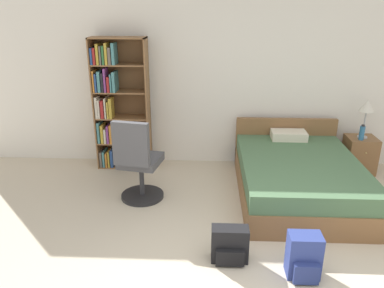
# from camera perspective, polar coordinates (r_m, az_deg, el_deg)

# --- Properties ---
(wall_back) EXTENTS (9.00, 0.06, 2.60)m
(wall_back) POSITION_cam_1_polar(r_m,az_deg,el_deg) (5.72, 8.13, 9.54)
(wall_back) COLOR white
(wall_back) RESTS_ON ground_plane
(bookshelf) EXTENTS (0.80, 0.33, 1.95)m
(bookshelf) POSITION_cam_1_polar(r_m,az_deg,el_deg) (5.67, -11.70, 6.28)
(bookshelf) COLOR brown
(bookshelf) RESTS_ON ground_plane
(bed) EXTENTS (1.50, 2.07, 0.77)m
(bed) POSITION_cam_1_polar(r_m,az_deg,el_deg) (5.10, 15.75, -4.65)
(bed) COLOR brown
(bed) RESTS_ON ground_plane
(office_chair) EXTENTS (0.56, 0.64, 1.11)m
(office_chair) POSITION_cam_1_polar(r_m,az_deg,el_deg) (4.70, -8.22, -3.02)
(office_chair) COLOR #232326
(office_chair) RESTS_ON ground_plane
(nightstand) EXTENTS (0.42, 0.41, 0.54)m
(nightstand) POSITION_cam_1_polar(r_m,az_deg,el_deg) (6.11, 24.15, -1.47)
(nightstand) COLOR brown
(nightstand) RESTS_ON ground_plane
(table_lamp) EXTENTS (0.20, 0.20, 0.56)m
(table_lamp) POSITION_cam_1_polar(r_m,az_deg,el_deg) (5.89, 25.11, 4.95)
(table_lamp) COLOR #B2B2B7
(table_lamp) RESTS_ON nightstand
(water_bottle) EXTENTS (0.07, 0.07, 0.23)m
(water_bottle) POSITION_cam_1_polar(r_m,az_deg,el_deg) (5.88, 24.47, 1.58)
(water_bottle) COLOR teal
(water_bottle) RESTS_ON nightstand
(backpack_blue) EXTENTS (0.30, 0.27, 0.43)m
(backpack_blue) POSITION_cam_1_polar(r_m,az_deg,el_deg) (3.71, 16.69, -16.17)
(backpack_blue) COLOR navy
(backpack_blue) RESTS_ON ground_plane
(backpack_black) EXTENTS (0.36, 0.22, 0.36)m
(backpack_black) POSITION_cam_1_polar(r_m,az_deg,el_deg) (3.78, 5.78, -15.11)
(backpack_black) COLOR black
(backpack_black) RESTS_ON ground_plane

